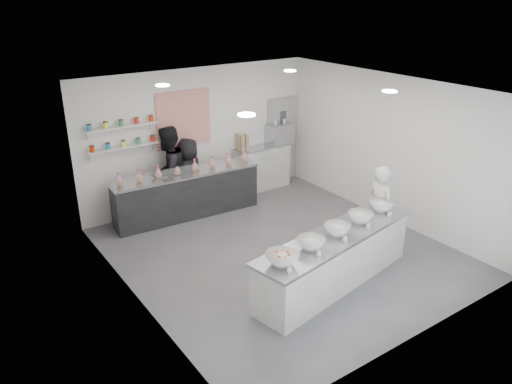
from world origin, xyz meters
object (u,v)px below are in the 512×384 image
Objects in this scene: back_bar at (187,195)px; woman_prep at (380,208)px; prep_counter at (335,259)px; espresso_ledge at (262,168)px; staff_right at (189,175)px; espresso_machine at (280,133)px; staff_left at (169,172)px.

woman_prep is at bearing -52.04° from back_bar.
prep_counter is 1.04× the size of back_bar.
back_bar is 2.22× the size of espresso_ledge.
prep_counter is at bearing 112.51° from woman_prep.
woman_prep is at bearing 6.07° from prep_counter.
prep_counter is 4.02m from staff_right.
back_bar is 5.19× the size of espresso_machine.
espresso_ledge is 0.87× the size of woman_prep.
espresso_machine is 0.37× the size of woman_prep.
prep_counter is 2.02× the size of staff_right.
espresso_ledge is at bearing 180.00° from espresso_machine.
woman_prep is 1.00× the size of staff_right.
espresso_ledge is (2.22, 0.41, 0.04)m from back_bar.
prep_counter is 3.79m from back_bar.
espresso_machine reaches higher than espresso_ledge.
staff_right is (0.46, 0.00, -0.16)m from staff_left.
staff_left is (-0.27, 0.25, 0.49)m from back_bar.
woman_prep is at bearing 100.64° from staff_left.
staff_right is (-0.57, 3.96, 0.36)m from prep_counter.
espresso_machine is at bearing 158.25° from staff_left.
back_bar is (-0.75, 3.71, 0.04)m from prep_counter.
back_bar is at bearing -169.47° from espresso_ledge.
staff_left reaches higher than woman_prep.
staff_right reaches higher than prep_counter.
espresso_ledge is (1.47, 4.12, 0.08)m from prep_counter.
woman_prep is (2.24, -3.28, 0.33)m from back_bar.
espresso_ledge is at bearing 14.17° from back_bar.
espresso_ledge reaches higher than back_bar.
staff_right is at bearing 88.08° from prep_counter.
espresso_machine is at bearing 12.16° from back_bar.
espresso_machine is 0.37× the size of staff_right.
back_bar is at bearing 112.88° from staff_left.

